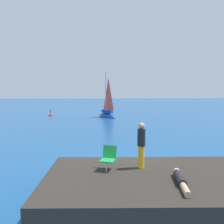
% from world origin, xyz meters
% --- Properties ---
extents(ground_plane, '(160.00, 160.00, 0.00)m').
position_xyz_m(ground_plane, '(0.00, 0.00, 0.00)').
color(ground_plane, navy).
extents(shore_ledge, '(7.11, 4.41, 0.94)m').
position_xyz_m(shore_ledge, '(0.71, -3.97, 0.47)').
color(shore_ledge, '#2D2823').
rests_on(shore_ledge, ground).
extents(boulder_seaward, '(1.38, 1.53, 0.81)m').
position_xyz_m(boulder_seaward, '(-0.30, -1.90, 0.00)').
color(boulder_seaward, '#292622').
rests_on(boulder_seaward, ground).
extents(boulder_inland, '(1.68, 1.66, 0.91)m').
position_xyz_m(boulder_inland, '(0.90, -1.68, 0.00)').
color(boulder_inland, '#312521').
rests_on(boulder_inland, ground).
extents(sailboat_near, '(2.83, 3.54, 6.56)m').
position_xyz_m(sailboat_near, '(-0.48, 19.87, 0.36)').
color(sailboat_near, '#193D99').
rests_on(sailboat_near, ground).
extents(person_sunbather, '(0.38, 1.76, 0.25)m').
position_xyz_m(person_sunbather, '(1.39, -4.68, 1.05)').
color(person_sunbather, black).
rests_on(person_sunbather, shore_ledge).
extents(person_standing, '(0.28, 0.28, 1.62)m').
position_xyz_m(person_standing, '(0.44, -3.21, 1.80)').
color(person_standing, gold).
rests_on(person_standing, shore_ledge).
extents(beach_chair, '(0.63, 0.71, 0.80)m').
position_xyz_m(beach_chair, '(-0.71, -3.28, 1.38)').
color(beach_chair, green).
rests_on(beach_chair, shore_ledge).
extents(marker_buoy, '(0.56, 0.56, 1.13)m').
position_xyz_m(marker_buoy, '(-8.23, 21.68, 0.01)').
color(marker_buoy, red).
rests_on(marker_buoy, ground).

